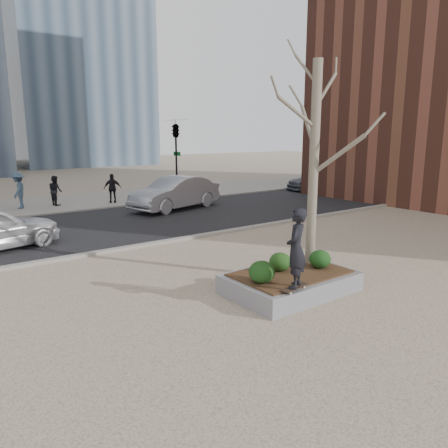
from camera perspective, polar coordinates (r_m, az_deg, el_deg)
ground at (r=10.16m, az=4.55°, el=-9.97°), size 120.00×120.00×0.00m
street at (r=18.57m, az=-16.20°, el=-0.33°), size 60.00×8.00×0.02m
far_sidewalk at (r=25.15m, az=-21.86°, el=2.39°), size 60.00×6.00×0.02m
planter at (r=10.73m, az=8.63°, el=-7.59°), size 3.00×2.00×0.45m
planter_mulch at (r=10.65m, az=8.67°, el=-6.35°), size 2.70×1.70×0.04m
sycamore_tree at (r=11.07m, az=11.81°, el=11.70°), size 2.80×2.80×6.60m
shrub_left at (r=9.78m, az=4.96°, el=-6.26°), size 0.59×0.59×0.50m
shrub_middle at (r=10.66m, az=7.34°, el=-4.92°), size 0.53×0.53×0.45m
shrub_right at (r=11.05m, az=12.43°, el=-4.50°), size 0.53×0.53×0.45m
skateboard at (r=9.60m, az=9.22°, el=-8.32°), size 0.80×0.33×0.08m
skateboarder at (r=9.33m, az=9.40°, el=-3.15°), size 0.75×0.69×1.72m
car_silver at (r=21.92m, az=-6.37°, el=4.05°), size 5.17×2.88×1.62m
car_third at (r=29.89m, az=12.27°, el=5.59°), size 4.75×3.15×1.28m
pedestrian_a at (r=24.58m, az=-21.16°, el=4.11°), size 0.71×0.85×1.56m
pedestrian_b at (r=24.25m, az=-25.26°, el=4.01°), size 1.12×1.36×1.84m
pedestrian_c at (r=24.48m, az=-14.35°, el=4.54°), size 1.00×0.66×1.58m
traffic_light_far at (r=25.19m, az=-6.25°, el=8.30°), size 0.60×2.48×4.50m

